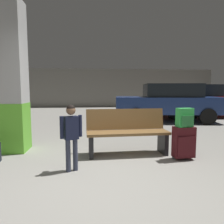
% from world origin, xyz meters
% --- Properties ---
extents(ground_plane, '(18.00, 18.00, 0.10)m').
position_xyz_m(ground_plane, '(0.00, 4.00, -0.05)').
color(ground_plane, gray).
extents(garage_back_wall, '(18.00, 0.12, 2.80)m').
position_xyz_m(garage_back_wall, '(0.00, 12.86, 1.40)').
color(garage_back_wall, slate).
rests_on(garage_back_wall, ground_plane).
extents(structural_pillar, '(0.57, 0.57, 3.05)m').
position_xyz_m(structural_pillar, '(-1.74, 1.81, 1.51)').
color(structural_pillar, '#66C633').
rests_on(structural_pillar, ground_plane).
extents(bench, '(1.62, 0.60, 0.89)m').
position_xyz_m(bench, '(0.58, 1.38, 0.44)').
color(bench, brown).
rests_on(bench, ground_plane).
extents(suitcase, '(0.39, 0.25, 0.60)m').
position_xyz_m(suitcase, '(1.56, 0.94, 0.32)').
color(suitcase, '#471419').
rests_on(suitcase, ground_plane).
extents(backpack_bright, '(0.30, 0.23, 0.34)m').
position_xyz_m(backpack_bright, '(1.56, 0.94, 0.77)').
color(backpack_bright, green).
rests_on(backpack_bright, suitcase).
extents(child, '(0.33, 0.20, 1.05)m').
position_xyz_m(child, '(-0.43, 0.57, 0.64)').
color(child, '#33384C').
rests_on(child, ground_plane).
extents(parked_car_side, '(4.10, 1.81, 1.51)m').
position_xyz_m(parked_car_side, '(4.65, 6.69, 0.81)').
color(parked_car_side, maroon).
rests_on(parked_car_side, ground_plane).
extents(parked_car_near, '(4.29, 2.22, 1.51)m').
position_xyz_m(parked_car_near, '(2.95, 5.52, 0.81)').
color(parked_car_near, navy).
rests_on(parked_car_near, ground_plane).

